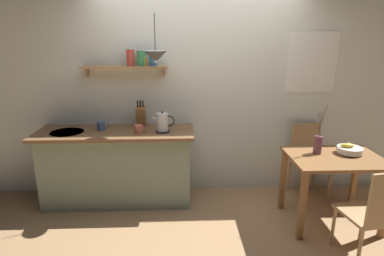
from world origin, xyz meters
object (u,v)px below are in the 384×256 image
Objects in this scene: twig_vase at (318,144)px; knife_block at (141,116)px; dining_table at (334,168)px; coffee_mug_spare at (139,129)px; electric_kettle at (163,123)px; pendant_lamp at (155,57)px; dining_chair_far at (307,156)px; dining_chair_near at (373,212)px; coffee_mug_by_sink at (101,126)px; fruit_bowl at (349,150)px.

twig_vase is 2.03m from knife_block.
coffee_mug_spare is at bearing 167.65° from dining_table.
pendant_lamp is at bearing -161.53° from electric_kettle.
twig_vase is 1.97m from coffee_mug_spare.
dining_table is 2.24m from knife_block.
knife_block reaches higher than dining_table.
dining_chair_far is at bearing 90.45° from dining_table.
electric_kettle is at bearing 165.01° from dining_table.
electric_kettle is (-1.66, 0.39, 0.15)m from twig_vase.
dining_chair_far is 1.71× the size of twig_vase.
dining_chair_near is 2.56m from pendant_lamp.
electric_kettle is (-1.81, -0.18, 0.51)m from dining_chair_far.
dining_chair_far is 1.78× the size of pendant_lamp.
dining_chair_far is 3.72× the size of electric_kettle.
knife_block is at bearing 131.09° from pendant_lamp.
electric_kettle reaches higher than dining_chair_far.
dining_chair_far is 2.75× the size of knife_block.
dining_chair_near is 2.92m from coffee_mug_by_sink.
dining_table is 0.30m from twig_vase.
dining_chair_near reaches higher than dining_table.
dining_chair_near reaches higher than fruit_bowl.
dining_table is 0.27m from fruit_bowl.
coffee_mug_spare is (0.45, -0.13, -0.01)m from coffee_mug_by_sink.
twig_vase is 1.04× the size of pendant_lamp.
dining_table is 2.63m from coffee_mug_by_sink.
electric_kettle is 0.28m from coffee_mug_spare.
pendant_lamp is at bearing 166.00° from dining_table.
twig_vase is (-0.22, 0.73, 0.37)m from dining_chair_near.
fruit_bowl is (0.12, 0.71, 0.32)m from dining_chair_near.
twig_vase is at bearing -12.32° from pendant_lamp.
fruit_bowl is at bearing -72.34° from dining_chair_far.
dining_chair_far reaches higher than dining_table.
fruit_bowl is (0.19, -0.59, 0.31)m from dining_chair_far.
pendant_lamp reaches higher than dining_table.
twig_vase is at bearing -11.84° from coffee_mug_by_sink.
dining_table is 1.03× the size of dining_chair_near.
dining_chair_near is 6.85× the size of coffee_mug_by_sink.
coffee_mug_spare is (-2.08, -0.21, 0.45)m from dining_chair_far.
pendant_lamp reaches higher than fruit_bowl.
dining_chair_near is 0.85m from twig_vase.
dining_chair_near is (0.06, -0.64, -0.14)m from dining_table.
dining_table is at bearing -18.85° from knife_block.
coffee_mug_by_sink reaches higher than dining_chair_far.
fruit_bowl is at bearing 80.16° from dining_chair_near.
electric_kettle is at bearing 149.01° from dining_chair_near.
dining_table is at bearing -14.00° from pendant_lamp.
dining_chair_near is 1.74× the size of twig_vase.
dining_chair_far is 6.76× the size of coffee_mug_by_sink.
knife_block is 0.48m from coffee_mug_by_sink.
twig_vase is 3.94× the size of coffee_mug_by_sink.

